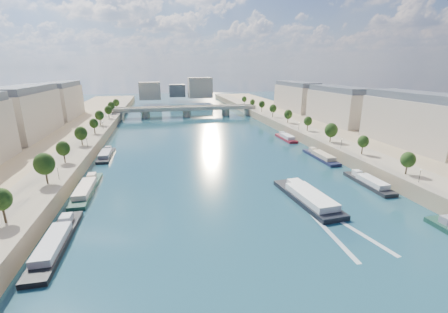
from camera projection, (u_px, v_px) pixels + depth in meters
name	position (u px, v px, depth m)	size (l,w,h in m)	color
ground	(212.00, 157.00, 131.09)	(700.00, 700.00, 0.00)	#0B2D33
quay_left	(29.00, 162.00, 115.80)	(44.00, 520.00, 5.00)	#9E8460
quay_right	(358.00, 143.00, 144.94)	(44.00, 520.00, 5.00)	#9E8460
pave_left	(70.00, 154.00, 118.11)	(14.00, 520.00, 0.10)	gray
pave_right	(331.00, 140.00, 141.18)	(14.00, 520.00, 0.10)	gray
trees_left	(75.00, 139.00, 118.84)	(4.80, 268.80, 8.26)	#382B1E
trees_right	(317.00, 125.00, 148.59)	(4.80, 268.80, 8.26)	#382B1E
lamps_left	(75.00, 153.00, 108.87)	(0.36, 200.36, 4.28)	black
lamps_right	(317.00, 132.00, 144.17)	(0.36, 200.36, 4.28)	black
buildings_right	(369.00, 110.00, 154.83)	(16.00, 226.00, 23.20)	#BAA88F
skyline	(181.00, 89.00, 333.17)	(79.00, 42.00, 22.00)	#BAA88F
bridge	(187.00, 110.00, 239.39)	(112.00, 12.00, 8.15)	#C1B79E
tour_barge	(308.00, 197.00, 88.01)	(10.20, 28.79, 3.83)	black
wake	(339.00, 229.00, 72.78)	(10.75, 26.03, 0.04)	silver
moored_barges_left	(59.00, 237.00, 68.03)	(5.00, 157.92, 3.60)	#181A35
moored_barges_right	(375.00, 186.00, 97.03)	(5.00, 160.04, 3.60)	black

